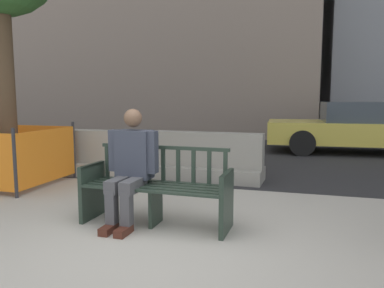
% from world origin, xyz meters
% --- Properties ---
extents(ground_plane, '(200.00, 200.00, 0.00)m').
position_xyz_m(ground_plane, '(0.00, 0.00, 0.00)').
color(ground_plane, '#ADA89E').
extents(street_asphalt, '(120.00, 12.00, 0.01)m').
position_xyz_m(street_asphalt, '(0.00, 8.70, 0.00)').
color(street_asphalt, '#28282B').
rests_on(street_asphalt, ground).
extents(street_bench, '(1.70, 0.58, 0.88)m').
position_xyz_m(street_bench, '(-0.14, 0.81, 0.40)').
color(street_bench, '#28382D').
rests_on(street_bench, ground).
extents(seated_person, '(0.58, 0.73, 1.31)m').
position_xyz_m(seated_person, '(-0.43, 0.77, 0.69)').
color(seated_person, '#383D4C').
rests_on(seated_person, ground).
extents(jersey_barrier_centre, '(2.03, 0.77, 0.84)m').
position_xyz_m(jersey_barrier_centre, '(-0.16, 3.26, 0.34)').
color(jersey_barrier_centre, gray).
rests_on(jersey_barrier_centre, ground).
extents(jersey_barrier_left, '(2.03, 0.77, 0.84)m').
position_xyz_m(jersey_barrier_left, '(-2.20, 3.12, 0.34)').
color(jersey_barrier_left, '#9E998E').
rests_on(jersey_barrier_left, ground).
extents(construction_fence, '(1.51, 1.51, 1.01)m').
position_xyz_m(construction_fence, '(-3.23, 2.04, 0.51)').
color(construction_fence, '#2D2D33').
rests_on(construction_fence, ground).
extents(car_taxi_near, '(4.60, 2.05, 1.33)m').
position_xyz_m(car_taxi_near, '(2.90, 7.46, 0.66)').
color(car_taxi_near, '#DBC64C').
rests_on(car_taxi_near, ground).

